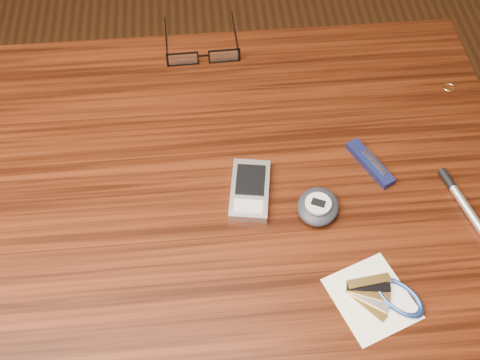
% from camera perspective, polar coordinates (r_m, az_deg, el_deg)
% --- Properties ---
extents(ground, '(3.80, 3.80, 0.00)m').
position_cam_1_polar(ground, '(1.58, -2.70, -16.72)').
color(ground, '#472814').
rests_on(ground, ground).
extents(desk, '(1.00, 0.70, 0.75)m').
position_cam_1_polar(desk, '(0.99, -4.14, -4.35)').
color(desk, '#391609').
rests_on(desk, ground).
extents(eyeglasses, '(0.13, 0.14, 0.03)m').
position_cam_1_polar(eyeglasses, '(1.08, -3.51, 11.75)').
color(eyeglasses, black).
rests_on(eyeglasses, desk).
extents(gold_ring, '(0.02, 0.02, 0.00)m').
position_cam_1_polar(gold_ring, '(1.09, 19.17, 8.29)').
color(gold_ring, '#DBB06A').
rests_on(gold_ring, desk).
extents(pda_phone, '(0.07, 0.11, 0.02)m').
position_cam_1_polar(pda_phone, '(0.89, 0.95, -0.93)').
color(pda_phone, silver).
rests_on(pda_phone, desk).
extents(pedometer, '(0.08, 0.09, 0.03)m').
position_cam_1_polar(pedometer, '(0.88, 7.40, -2.49)').
color(pedometer, '#20222B').
rests_on(pedometer, desk).
extents(notepad_keys, '(0.14, 0.13, 0.01)m').
position_cam_1_polar(notepad_keys, '(0.83, 13.59, -10.73)').
color(notepad_keys, white).
rests_on(notepad_keys, desk).
extents(pocket_knife, '(0.06, 0.09, 0.01)m').
position_cam_1_polar(pocket_knife, '(0.94, 12.25, 1.56)').
color(pocket_knife, '#12173C').
rests_on(pocket_knife, desk).
extents(silver_pen, '(0.05, 0.15, 0.01)m').
position_cam_1_polar(silver_pen, '(0.94, 20.49, -2.19)').
color(silver_pen, silver).
rests_on(silver_pen, desk).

